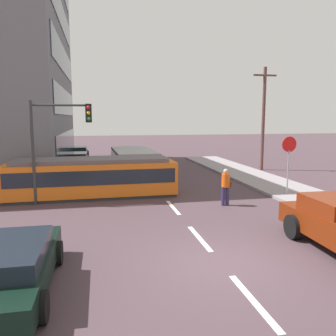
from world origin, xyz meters
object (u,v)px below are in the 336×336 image
object	(u,v)px
stop_sign	(289,153)
utility_pole_mid	(263,117)
parked_sedan_near	(8,267)
parked_sedan_far	(76,160)
parked_sedan_furthest	(78,152)
city_bus	(133,161)
traffic_light_mast	(57,132)
pedestrian_crossing	(226,185)
parked_sedan_mid	(56,173)
streetcar_tram	(92,177)

from	to	relation	value
stop_sign	utility_pole_mid	distance (m)	9.36
parked_sedan_near	utility_pole_mid	bearing A→B (deg)	48.43
parked_sedan_near	parked_sedan_far	world-z (taller)	same
parked_sedan_far	parked_sedan_furthest	size ratio (longest dim) A/B	0.91
city_bus	traffic_light_mast	distance (m)	8.29
traffic_light_mast	utility_pole_mid	xyz separation A→B (m)	(13.97, 7.76, 0.70)
stop_sign	traffic_light_mast	xyz separation A→B (m)	(-10.96, 0.92, 1.10)
parked_sedan_near	utility_pole_mid	xyz separation A→B (m)	(14.28, 16.10, 3.37)
city_bus	stop_sign	bearing A→B (deg)	-48.58
stop_sign	traffic_light_mast	bearing A→B (deg)	175.18
pedestrian_crossing	parked_sedan_mid	xyz separation A→B (m)	(-8.11, 7.10, -0.32)
parked_sedan_far	utility_pole_mid	size ratio (longest dim) A/B	0.54
parked_sedan_furthest	utility_pole_mid	bearing A→B (deg)	-35.96
pedestrian_crossing	parked_sedan_far	size ratio (longest dim) A/B	0.41
streetcar_tram	traffic_light_mast	bearing A→B (deg)	-138.83
pedestrian_crossing	stop_sign	xyz separation A→B (m)	(3.62, 0.94, 1.25)
parked_sedan_mid	utility_pole_mid	xyz separation A→B (m)	(14.74, 2.52, 3.37)
streetcar_tram	parked_sedan_mid	distance (m)	4.56
parked_sedan_near	parked_sedan_furthest	world-z (taller)	same
parked_sedan_mid	parked_sedan_furthest	xyz separation A→B (m)	(0.64, 12.75, 0.00)
streetcar_tram	city_bus	distance (m)	6.17
parked_sedan_furthest	stop_sign	size ratio (longest dim) A/B	1.58
traffic_light_mast	stop_sign	bearing A→B (deg)	-4.82
parked_sedan_mid	traffic_light_mast	world-z (taller)	traffic_light_mast
traffic_light_mast	utility_pole_mid	world-z (taller)	utility_pole_mid
pedestrian_crossing	traffic_light_mast	world-z (taller)	traffic_light_mast
parked_sedan_far	traffic_light_mast	size ratio (longest dim) A/B	0.88
city_bus	stop_sign	distance (m)	10.42
parked_sedan_furthest	traffic_light_mast	bearing A→B (deg)	-89.60
parked_sedan_furthest	parked_sedan_far	bearing A→B (deg)	-88.24
stop_sign	utility_pole_mid	size ratio (longest dim) A/B	0.38
utility_pole_mid	parked_sedan_far	bearing A→B (deg)	163.53
pedestrian_crossing	traffic_light_mast	bearing A→B (deg)	165.72
parked_sedan_near	parked_sedan_mid	world-z (taller)	same
parked_sedan_far	stop_sign	world-z (taller)	stop_sign
parked_sedan_mid	streetcar_tram	bearing A→B (deg)	-60.68
city_bus	pedestrian_crossing	bearing A→B (deg)	-69.66
parked_sedan_far	utility_pole_mid	xyz separation A→B (m)	(13.91, -4.11, 3.37)
parked_sedan_far	traffic_light_mast	bearing A→B (deg)	-90.30
parked_sedan_furthest	city_bus	bearing A→B (deg)	-69.17
pedestrian_crossing	parked_sedan_mid	world-z (taller)	pedestrian_crossing
city_bus	pedestrian_crossing	world-z (taller)	city_bus
traffic_light_mast	parked_sedan_near	bearing A→B (deg)	-92.11
parked_sedan_far	parked_sedan_furthest	bearing A→B (deg)	91.76
pedestrian_crossing	traffic_light_mast	distance (m)	7.93
parked_sedan_far	pedestrian_crossing	bearing A→B (deg)	-62.08
streetcar_tram	city_bus	world-z (taller)	streetcar_tram
streetcar_tram	traffic_light_mast	size ratio (longest dim) A/B	1.77
streetcar_tram	traffic_light_mast	xyz separation A→B (m)	(-1.46, -1.27, 2.30)
parked_sedan_near	parked_sedan_mid	size ratio (longest dim) A/B	1.05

